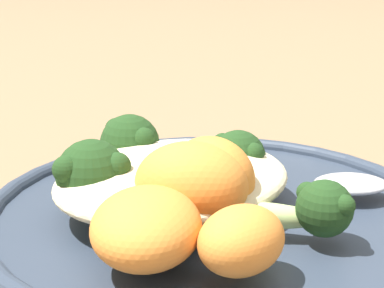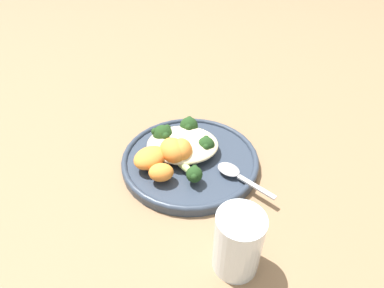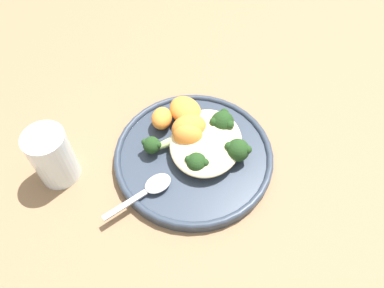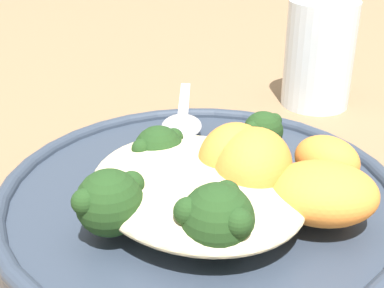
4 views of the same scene
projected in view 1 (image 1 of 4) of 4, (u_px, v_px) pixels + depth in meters
The scene contains 12 objects.
ground_plane at pixel (215, 224), 0.40m from camera, with size 4.00×4.00×0.00m, color #846647.
plate at pixel (214, 218), 0.38m from camera, with size 0.28×0.28×0.02m.
quinoa_mound at pixel (173, 179), 0.38m from camera, with size 0.15×0.12×0.03m, color beige.
broccoli_stalk_0 at pixel (288, 209), 0.34m from camera, with size 0.08×0.10×0.03m.
broccoli_stalk_1 at pixel (227, 166), 0.40m from camera, with size 0.11×0.05×0.04m.
broccoli_stalk_2 at pixel (135, 154), 0.41m from camera, with size 0.07×0.13×0.04m.
broccoli_stalk_3 at pixel (97, 177), 0.36m from camera, with size 0.05×0.08×0.04m.
sweet_potato_chunk_0 at pixel (211, 177), 0.35m from camera, with size 0.05×0.04×0.05m, color orange.
sweet_potato_chunk_1 at pixel (146, 227), 0.30m from camera, with size 0.07×0.05×0.04m, color orange.
sweet_potato_chunk_2 at pixel (191, 185), 0.34m from camera, with size 0.06×0.05×0.05m, color orange.
sweet_potato_chunk_3 at pixel (241, 240), 0.30m from camera, with size 0.05×0.04×0.03m, color orange.
spoon at pixel (368, 184), 0.40m from camera, with size 0.11×0.10×0.01m.
Camera 1 is at (-0.25, -0.27, 0.17)m, focal length 60.00 mm.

